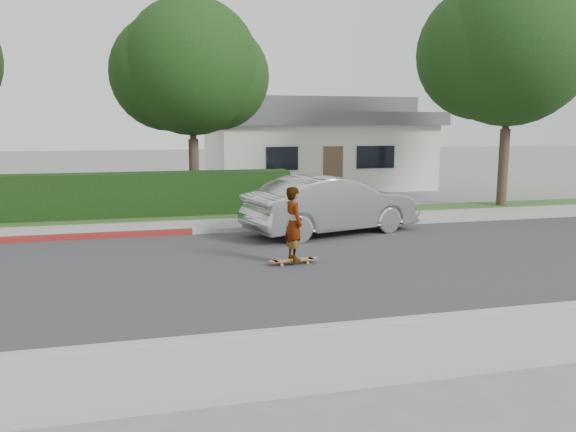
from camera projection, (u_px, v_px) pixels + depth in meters
name	position (u px, v px, depth m)	size (l,w,h in m)	color
ground	(159.00, 274.00, 11.51)	(120.00, 120.00, 0.00)	slate
road	(159.00, 273.00, 11.51)	(60.00, 8.00, 0.01)	#2D2D30
curb_near	(167.00, 345.00, 7.58)	(60.00, 0.20, 0.15)	#9E9E99
sidewalk_near	(170.00, 375.00, 6.72)	(60.00, 1.60, 0.12)	gray
curb_far	(155.00, 233.00, 15.42)	(60.00, 0.20, 0.15)	#9E9E99
sidewalk_far	(155.00, 228.00, 16.29)	(60.00, 1.60, 0.12)	gray
planting_strip	(154.00, 219.00, 17.82)	(60.00, 1.60, 0.10)	#2D4C1E
hedge	(55.00, 198.00, 17.56)	(15.00, 1.00, 1.50)	black
tree_center	(191.00, 71.00, 19.88)	(5.66, 4.84, 7.44)	#33261C
tree_right	(507.00, 51.00, 20.03)	(6.32, 5.60, 8.56)	#33261C
house	(311.00, 143.00, 28.42)	(10.60, 8.60, 4.30)	beige
skateboard	(294.00, 260.00, 12.24)	(1.13, 0.31, 0.10)	#BE8D34
skateboarder	(294.00, 224.00, 12.11)	(0.58, 0.38, 1.60)	white
car_silver	(332.00, 205.00, 15.67)	(1.73, 4.97, 1.64)	#A6A9AD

